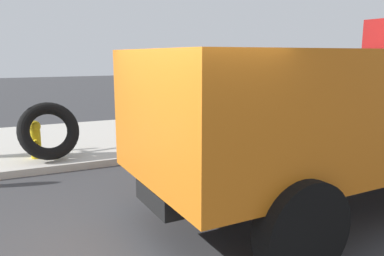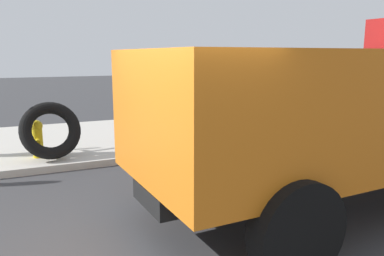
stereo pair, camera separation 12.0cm
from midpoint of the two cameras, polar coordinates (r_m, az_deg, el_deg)
sidewalk_curb at (r=10.67m, az=-17.83°, el=-1.93°), size 36.00×5.00×0.15m
fire_hydrant at (r=8.86m, az=-21.62°, el=-1.36°), size 0.25×0.57×0.81m
loose_tire at (r=8.58m, az=-19.90°, el=-0.33°), size 1.28×0.79×1.24m
dump_truck_orange at (r=6.60m, az=25.20°, el=3.49°), size 7.11×3.08×3.00m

